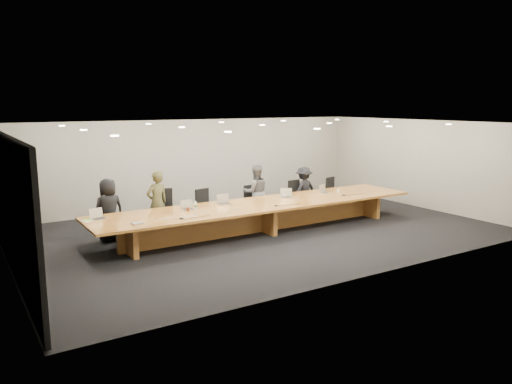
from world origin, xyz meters
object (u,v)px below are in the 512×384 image
at_px(person_d, 304,190).
at_px(paper_cup_near, 285,196).
at_px(chair_left, 164,210).
at_px(mic_center, 276,205).
at_px(paper_cup_far, 338,191).
at_px(laptop_b, 188,205).
at_px(amber_mug, 188,209).
at_px(person_a, 109,210).
at_px(chair_mid_left, 207,208).
at_px(laptop_e, 326,189).
at_px(water_bottle, 196,206).
at_px(laptop_d, 287,193).
at_px(laptop_a, 98,214).
at_px(person_b, 157,203).
at_px(chair_mid_right, 254,202).
at_px(mic_left, 181,218).
at_px(mic_right, 344,195).
at_px(laptop_c, 225,199).
at_px(person_c, 256,192).
at_px(chair_right, 298,197).
at_px(chair_far_right, 335,193).
at_px(conference_table, 262,212).
at_px(chair_far_left, 113,219).
at_px(av_box, 137,223).

xyz_separation_m(person_d, paper_cup_near, (-1.38, -0.94, 0.09)).
distance_m(chair_left, mic_center, 2.92).
bearing_deg(chair_left, paper_cup_far, 6.89).
height_order(laptop_b, amber_mug, laptop_b).
bearing_deg(person_a, chair_mid_left, 172.71).
bearing_deg(laptop_e, water_bottle, 160.74).
bearing_deg(laptop_d, paper_cup_near, -166.55).
relative_size(laptop_a, laptop_e, 1.01).
height_order(person_b, laptop_a, person_b).
bearing_deg(water_bottle, paper_cup_near, 3.97).
distance_m(chair_mid_right, mic_left, 3.56).
height_order(amber_mug, mic_right, amber_mug).
bearing_deg(mic_right, laptop_a, 173.88).
distance_m(paper_cup_near, paper_cup_far, 1.83).
bearing_deg(chair_mid_right, person_b, 176.18).
bearing_deg(person_b, chair_left, -158.17).
relative_size(person_a, laptop_c, 4.56).
relative_size(person_b, person_c, 1.04).
height_order(laptop_c, paper_cup_far, laptop_c).
bearing_deg(mic_center, chair_right, 40.48).
bearing_deg(laptop_c, chair_mid_left, 99.18).
relative_size(chair_mid_right, person_d, 0.71).
distance_m(chair_left, mic_right, 5.00).
bearing_deg(person_d, paper_cup_near, 25.83).
relative_size(person_a, mic_center, 12.70).
xyz_separation_m(chair_right, chair_far_right, (1.47, 0.01, -0.01)).
distance_m(laptop_e, mic_left, 4.96).
relative_size(conference_table, chair_mid_right, 8.95).
relative_size(person_c, mic_left, 13.56).
bearing_deg(laptop_b, chair_mid_left, 49.53).
xyz_separation_m(laptop_a, laptop_b, (2.14, -0.09, -0.01)).
bearing_deg(person_b, laptop_e, 157.96).
height_order(chair_right, laptop_b, chair_right).
bearing_deg(mic_center, mic_left, -178.73).
xyz_separation_m(paper_cup_far, mic_left, (-5.27, -0.72, -0.03)).
distance_m(person_a, amber_mug, 1.93).
distance_m(chair_mid_left, laptop_e, 3.51).
distance_m(chair_far_left, laptop_c, 2.82).
distance_m(chair_mid_left, chair_right, 3.04).
xyz_separation_m(chair_mid_left, chair_mid_right, (1.53, 0.03, -0.02)).
xyz_separation_m(laptop_c, water_bottle, (-0.95, -0.27, -0.03)).
distance_m(person_b, mic_center, 3.02).
xyz_separation_m(conference_table, mic_center, (0.11, -0.49, 0.24)).
distance_m(paper_cup_far, mic_center, 2.74).
relative_size(chair_right, person_b, 0.63).
bearing_deg(chair_far_left, laptop_a, -141.24).
relative_size(person_c, laptop_a, 4.94).
bearing_deg(person_a, laptop_d, 161.23).
distance_m(chair_right, av_box, 5.81).
relative_size(chair_mid_right, person_a, 0.66).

